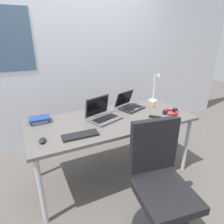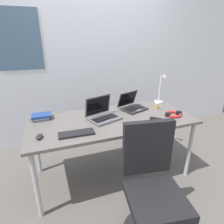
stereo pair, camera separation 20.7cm
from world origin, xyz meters
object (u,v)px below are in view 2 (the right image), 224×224
Objects in this scene: desk_lamp at (161,89)px; office_chair at (152,194)px; cell_phone at (156,119)px; headphones at (173,114)px; computer_mouse at (39,137)px; book_stack at (42,117)px; laptop_far_corner at (103,114)px; external_keyboard at (77,133)px; pill_bottle at (157,106)px; laptop_near_mouse at (132,106)px.

desk_lamp reaches higher than office_chair.
headphones is at bearing -38.17° from cell_phone.
computer_mouse is 1.21m from cell_phone.
book_stack is (-1.43, 0.41, 0.01)m from headphones.
laptop_far_corner is at bearing 112.95° from cell_phone.
computer_mouse is 0.10× the size of office_chair.
external_keyboard is 3.44× the size of computer_mouse.
book_stack is 0.22× the size of office_chair.
book_stack is (-1.36, 0.15, -0.01)m from pill_bottle.
headphones is (0.25, 0.03, 0.01)m from cell_phone.
pill_bottle is (0.29, -0.09, -0.00)m from laptop_near_mouse.
computer_mouse reaches higher than external_keyboard.
external_keyboard is (-0.78, -0.42, -0.03)m from laptop_near_mouse.
computer_mouse is at bearing -161.04° from laptop_near_mouse.
book_stack is (-1.07, 0.06, -0.01)m from laptop_near_mouse.
external_keyboard is 2.43× the size of cell_phone.
computer_mouse is at bearing 142.71° from office_chair.
laptop_far_corner is (-0.89, -0.23, -0.15)m from desk_lamp.
book_stack is at bearing 176.66° from laptop_near_mouse.
cell_phone is 0.14× the size of office_chair.
laptop_far_corner reaches higher than computer_mouse.
cell_phone is (0.55, -0.22, -0.04)m from laptop_far_corner.
office_chair reaches higher than computer_mouse.
headphones is (1.13, 0.08, 0.01)m from external_keyboard.
cell_phone is at bearing -173.36° from headphones.
book_stack is (-0.64, 0.21, -0.02)m from laptop_far_corner.
headphones is at bearing -75.85° from pill_bottle.
desk_lamp is 1.87× the size of headphones.
computer_mouse is 0.45× the size of headphones.
laptop_near_mouse is 0.39m from cell_phone.
desk_lamp is 1.35m from external_keyboard.
laptop_near_mouse is at bearing 19.15° from laptop_far_corner.
pill_bottle is at bearing 4.68° from laptop_far_corner.
external_keyboard is 0.57m from book_stack.
external_keyboard is 0.34× the size of office_chair.
headphones is (-0.10, -0.43, -0.18)m from desk_lamp.
laptop_far_corner reaches higher than external_keyboard.
headphones is 0.22× the size of office_chair.
pill_bottle reaches higher than headphones.
laptop_near_mouse is at bearing 162.69° from pill_bottle.
desk_lamp is at bearing 24.37° from external_keyboard.
laptop_far_corner is 0.41× the size of office_chair.
desk_lamp reaches higher than book_stack.
external_keyboard is 0.84m from office_chair.
office_chair is (0.49, -0.58, -0.35)m from external_keyboard.
laptop_far_corner reaches higher than cell_phone.
computer_mouse is 1.46m from headphones.
cell_phone is at bearing -73.50° from laptop_near_mouse.
pill_bottle is at bearing -17.31° from laptop_near_mouse.
laptop_near_mouse is at bearing 34.56° from computer_mouse.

